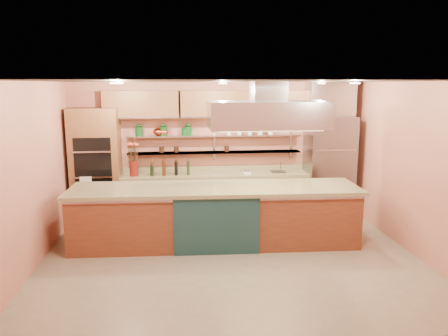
{
  "coord_description": "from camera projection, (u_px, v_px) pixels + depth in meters",
  "views": [
    {
      "loc": [
        -0.82,
        -6.62,
        2.76
      ],
      "look_at": [
        -0.0,
        1.0,
        1.28
      ],
      "focal_mm": 35.0,
      "sensor_mm": 36.0,
      "label": 1
    }
  ],
  "objects": [
    {
      "name": "ceiling_downlights",
      "position": [
        230.0,
        83.0,
        6.75
      ],
      "size": [
        4.0,
        2.8,
        0.02
      ],
      "primitive_type": "cube",
      "color": "#FFE5A5",
      "rests_on": "ceiling"
    },
    {
      "name": "copper_kettle",
      "position": [
        158.0,
        132.0,
        8.92
      ],
      "size": [
        0.22,
        0.22,
        0.16
      ],
      "primitive_type": "ellipsoid",
      "rotation": [
        0.0,
        0.0,
        -0.11
      ],
      "color": "#D34B30",
      "rests_on": "wall_shelf_upper"
    },
    {
      "name": "oven_stack",
      "position": [
        96.0,
        166.0,
        8.73
      ],
      "size": [
        0.95,
        0.64,
        2.3
      ],
      "primitive_type": "cube",
      "color": "brown",
      "rests_on": "floor"
    },
    {
      "name": "ceiling",
      "position": [
        231.0,
        81.0,
        6.55
      ],
      "size": [
        6.0,
        5.0,
        0.02
      ],
      "primitive_type": "cube",
      "color": "black",
      "rests_on": "wall_back"
    },
    {
      "name": "refrigerator",
      "position": [
        329.0,
        166.0,
        9.21
      ],
      "size": [
        0.95,
        0.72,
        2.1
      ],
      "primitive_type": "cube",
      "color": "gray",
      "rests_on": "floor"
    },
    {
      "name": "wall_left",
      "position": [
        31.0,
        177.0,
        6.5
      ],
      "size": [
        0.04,
        5.0,
        2.8
      ],
      "primitive_type": "cube",
      "color": "#C8775E",
      "rests_on": "floor"
    },
    {
      "name": "wall_right",
      "position": [
        413.0,
        168.0,
        7.13
      ],
      "size": [
        0.04,
        5.0,
        2.8
      ],
      "primitive_type": "cube",
      "color": "#C8775E",
      "rests_on": "floor"
    },
    {
      "name": "wall_shelf_upper",
      "position": [
        215.0,
        136.0,
        9.06
      ],
      "size": [
        3.6,
        0.26,
        0.03
      ],
      "primitive_type": "cube",
      "color": "#B0B3B7",
      "rests_on": "wall_back"
    },
    {
      "name": "green_canister",
      "position": [
        185.0,
        131.0,
        8.98
      ],
      "size": [
        0.17,
        0.17,
        0.16
      ],
      "primitive_type": "cylinder",
      "rotation": [
        0.0,
        0.0,
        0.26
      ],
      "color": "#0E4417",
      "rests_on": "wall_shelf_upper"
    },
    {
      "name": "upper_cabinets",
      "position": [
        217.0,
        104.0,
        8.9
      ],
      "size": [
        4.6,
        0.36,
        0.55
      ],
      "primitive_type": "cube",
      "color": "brown",
      "rests_on": "wall_back"
    },
    {
      "name": "bar_faucet",
      "position": [
        280.0,
        167.0,
        9.22
      ],
      "size": [
        0.03,
        0.03,
        0.2
      ],
      "primitive_type": "cylinder",
      "rotation": [
        0.0,
        0.0,
        0.31
      ],
      "color": "white",
      "rests_on": "back_counter"
    },
    {
      "name": "floor",
      "position": [
        231.0,
        257.0,
        7.08
      ],
      "size": [
        6.0,
        5.0,
        0.02
      ],
      "primitive_type": "cube",
      "color": "gray",
      "rests_on": "ground"
    },
    {
      "name": "island",
      "position": [
        215.0,
        215.0,
        7.6
      ],
      "size": [
        4.9,
        1.23,
        1.02
      ],
      "primitive_type": "cube",
      "rotation": [
        0.0,
        0.0,
        -0.04
      ],
      "color": "brown",
      "rests_on": "floor"
    },
    {
      "name": "kitchen_scale",
      "position": [
        247.0,
        171.0,
        9.06
      ],
      "size": [
        0.16,
        0.13,
        0.08
      ],
      "primitive_type": "cube",
      "rotation": [
        0.0,
        0.0,
        0.09
      ],
      "color": "white",
      "rests_on": "back_counter"
    },
    {
      "name": "back_counter",
      "position": [
        216.0,
        195.0,
        9.13
      ],
      "size": [
        3.84,
        0.64,
        0.93
      ],
      "primitive_type": "cube",
      "color": "tan",
      "rests_on": "floor"
    },
    {
      "name": "wall_back",
      "position": [
        217.0,
        149.0,
        9.25
      ],
      "size": [
        6.0,
        0.04,
        2.8
      ],
      "primitive_type": "cube",
      "color": "#C8775E",
      "rests_on": "floor"
    },
    {
      "name": "wall_shelf_lower",
      "position": [
        215.0,
        152.0,
        9.13
      ],
      "size": [
        3.6,
        0.26,
        0.03
      ],
      "primitive_type": "cube",
      "color": "#B0B3B7",
      "rests_on": "wall_back"
    },
    {
      "name": "flower_vase",
      "position": [
        134.0,
        169.0,
        8.79
      ],
      "size": [
        0.17,
        0.17,
        0.3
      ],
      "primitive_type": "cylinder",
      "rotation": [
        0.0,
        0.0,
        -0.02
      ],
      "color": "maroon",
      "rests_on": "back_counter"
    },
    {
      "name": "wall_front",
      "position": [
        261.0,
        222.0,
        4.37
      ],
      "size": [
        6.0,
        0.04,
        2.8
      ],
      "primitive_type": "cube",
      "color": "#C8775E",
      "rests_on": "floor"
    },
    {
      "name": "oil_bottle_cluster",
      "position": [
        170.0,
        168.0,
        8.87
      ],
      "size": [
        0.88,
        0.56,
        0.27
      ],
      "primitive_type": "cube",
      "rotation": [
        0.0,
        0.0,
        -0.4
      ],
      "color": "black",
      "rests_on": "back_counter"
    },
    {
      "name": "range_hood",
      "position": [
        268.0,
        115.0,
        7.36
      ],
      "size": [
        2.0,
        1.0,
        0.45
      ],
      "primitive_type": "cube",
      "color": "#B0B3B7",
      "rests_on": "ceiling"
    }
  ]
}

